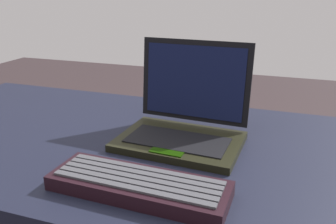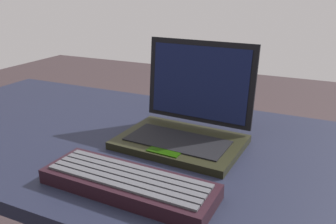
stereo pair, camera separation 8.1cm
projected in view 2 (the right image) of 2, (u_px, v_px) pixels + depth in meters
desk at (185, 177)px, 0.87m from camera, size 1.74×0.70×0.75m
laptop_front at (186, 122)px, 0.87m from camera, size 0.31×0.25×0.24m
external_keyboard at (128, 183)px, 0.66m from camera, size 0.35×0.12×0.03m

